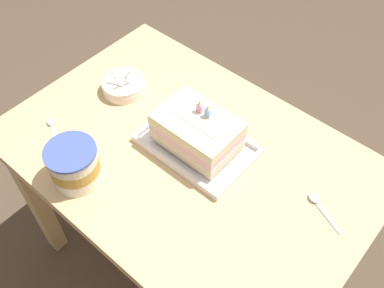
# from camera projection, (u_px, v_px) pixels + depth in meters

# --- Properties ---
(ground_plane) EXTENTS (8.00, 8.00, 0.00)m
(ground_plane) POSITION_uv_depth(u_px,v_px,m) (189.00, 261.00, 1.91)
(ground_plane) COLOR #4C3D2D
(dining_table) EXTENTS (1.11, 0.75, 0.76)m
(dining_table) POSITION_uv_depth(u_px,v_px,m) (187.00, 176.00, 1.41)
(dining_table) COLOR tan
(dining_table) RESTS_ON ground_plane
(foil_tray) EXTENTS (0.33, 0.22, 0.02)m
(foil_tray) POSITION_uv_depth(u_px,v_px,m) (197.00, 146.00, 1.33)
(foil_tray) COLOR silver
(foil_tray) RESTS_ON dining_table
(birthday_cake) EXTENTS (0.24, 0.16, 0.14)m
(birthday_cake) POSITION_uv_depth(u_px,v_px,m) (197.00, 131.00, 1.28)
(birthday_cake) COLOR beige
(birthday_cake) RESTS_ON foil_tray
(bowl_stack) EXTENTS (0.14, 0.14, 0.09)m
(bowl_stack) POSITION_uv_depth(u_px,v_px,m) (123.00, 86.00, 1.47)
(bowl_stack) COLOR silver
(bowl_stack) RESTS_ON dining_table
(ice_cream_tub) EXTENTS (0.14, 0.14, 0.12)m
(ice_cream_tub) POSITION_uv_depth(u_px,v_px,m) (74.00, 165.00, 1.21)
(ice_cream_tub) COLOR silver
(ice_cream_tub) RESTS_ON dining_table
(serving_spoon_near_tray) EXTENTS (0.13, 0.07, 0.01)m
(serving_spoon_near_tray) POSITION_uv_depth(u_px,v_px,m) (317.00, 202.00, 1.20)
(serving_spoon_near_tray) COLOR silver
(serving_spoon_near_tray) RESTS_ON dining_table
(serving_spoon_by_bowls) EXTENTS (0.13, 0.08, 0.01)m
(serving_spoon_by_bowls) POSITION_uv_depth(u_px,v_px,m) (52.00, 126.00, 1.38)
(serving_spoon_by_bowls) COLOR silver
(serving_spoon_by_bowls) RESTS_ON dining_table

